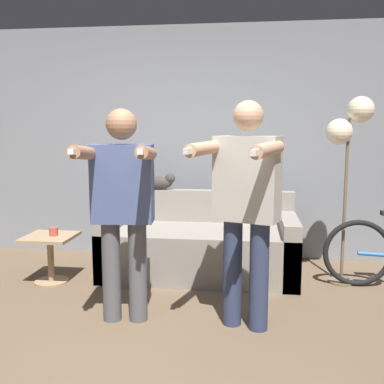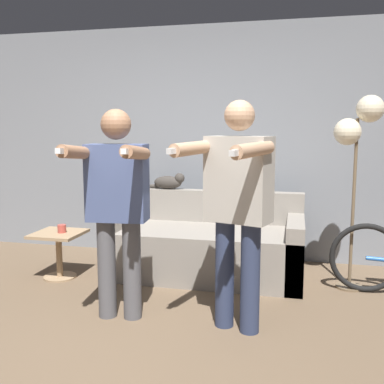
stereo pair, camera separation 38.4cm
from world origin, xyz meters
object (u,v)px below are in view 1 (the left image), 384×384
object	(u,v)px
person_left	(123,200)
cup	(54,232)
side_table	(50,249)
cat	(160,182)
floor_lamp	(349,131)
person_right	(246,199)
couch	(200,247)

from	to	relation	value
person_left	cup	size ratio (longest dim) A/B	19.49
side_table	cat	bearing A→B (deg)	40.68
person_left	side_table	bearing A→B (deg)	135.36
cat	floor_lamp	bearing A→B (deg)	-13.17
person_right	floor_lamp	world-z (taller)	floor_lamp
side_table	cup	distance (m)	0.17
couch	cat	world-z (taller)	cat
person_right	cat	distance (m)	1.81
person_right	couch	bearing A→B (deg)	129.21
person_left	couch	bearing A→B (deg)	63.91
person_right	floor_lamp	xyz separation A→B (m)	(0.92, 1.11, 0.48)
person_right	side_table	distance (m)	2.10
person_left	cup	world-z (taller)	person_left
person_left	floor_lamp	xyz separation A→B (m)	(1.83, 1.11, 0.50)
person_left	cat	distance (m)	1.55
couch	person_right	xyz separation A→B (m)	(0.46, -1.19, 0.68)
person_right	floor_lamp	bearing A→B (deg)	68.23
couch	person_left	world-z (taller)	person_left
person_left	side_table	xyz separation A→B (m)	(-0.94, 0.76, -0.61)
cup	cat	bearing A→B (deg)	42.10
person_right	floor_lamp	size ratio (longest dim) A/B	0.95
cat	side_table	xyz separation A→B (m)	(-0.91, -0.78, -0.56)
couch	side_table	distance (m)	1.46
floor_lamp	side_table	size ratio (longest dim) A/B	3.83
person_right	side_table	bearing A→B (deg)	175.64
cat	side_table	size ratio (longest dim) A/B	0.94
person_left	person_right	xyz separation A→B (m)	(0.91, 0.00, 0.03)
cup	side_table	bearing A→B (deg)	177.47
person_right	cup	bearing A→B (deg)	175.22
couch	cup	size ratio (longest dim) A/B	23.14
person_left	cat	bearing A→B (deg)	85.52
side_table	cup	xyz separation A→B (m)	(0.04, -0.00, 0.17)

